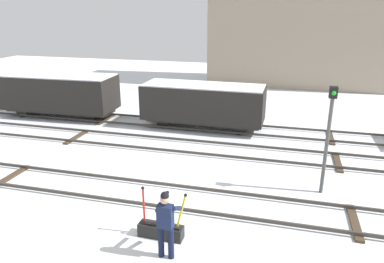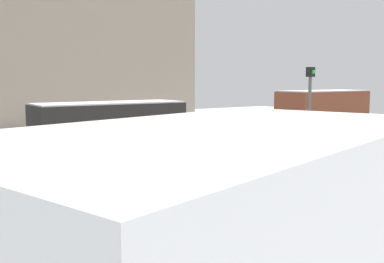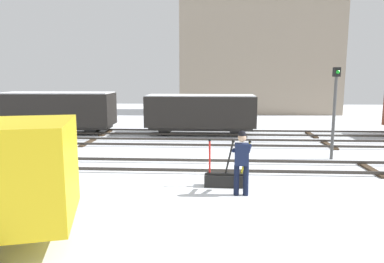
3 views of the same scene
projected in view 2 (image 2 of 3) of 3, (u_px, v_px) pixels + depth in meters
name	position (u px, v px, depth m)	size (l,w,h in m)	color
ground_plane	(236.00, 193.00, 12.49)	(60.00, 60.00, 0.00)	silver
track_main_line	(236.00, 189.00, 12.48)	(44.00, 1.94, 0.18)	#38332D
track_siding_near	(155.00, 164.00, 16.10)	(44.00, 1.94, 0.18)	#38332D
track_siding_far	(119.00, 153.00, 18.54)	(44.00, 1.94, 0.18)	#38332D
switch_lever_frame	(309.00, 196.00, 11.20)	(1.38, 0.40, 1.45)	black
rail_worker	(345.00, 168.00, 10.74)	(0.55, 0.70, 1.82)	#111831
delivery_truck	(271.00, 255.00, 3.98)	(6.00, 3.60, 2.82)	gold
signal_post	(310.00, 105.00, 16.52)	(0.24, 0.32, 3.63)	#4C4C4C
apartment_building	(91.00, 36.00, 31.13)	(14.22, 5.52, 12.47)	gray
freight_car_mid_siding	(323.00, 109.00, 25.84)	(5.77, 2.25, 2.56)	#2D2B28
freight_car_far_end	(110.00, 125.00, 18.19)	(6.13, 2.21, 2.26)	#2D2B28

